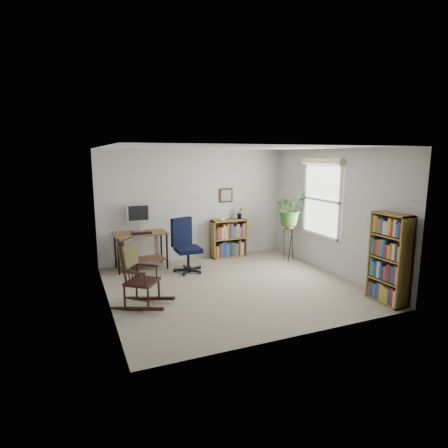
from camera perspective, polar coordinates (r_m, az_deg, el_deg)
name	(u,v)px	position (r m, az deg, el deg)	size (l,w,h in m)	color
floor	(233,286)	(6.69, 1.35, -9.46)	(4.20, 4.00, 0.00)	gray
ceiling	(233,148)	(6.29, 1.45, 11.55)	(4.20, 4.00, 0.00)	silver
wall_back	(196,205)	(8.23, -4.35, 2.90)	(4.20, 0.00, 2.40)	#B8B7B3
wall_front	(300,245)	(4.67, 11.57, -3.14)	(4.20, 0.00, 2.40)	#B8B7B3
wall_left	(105,229)	(5.85, -17.68, -0.68)	(0.00, 4.00, 2.40)	#B8B7B3
wall_right	(333,212)	(7.49, 16.21, 1.76)	(0.00, 4.00, 2.40)	#B8B7B3
window	(322,200)	(7.67, 14.65, 3.54)	(0.12, 1.20, 1.50)	white
desk	(141,251)	(7.78, -12.53, -3.97)	(1.04, 0.57, 0.75)	brown
monitor	(138,218)	(7.79, -12.91, 0.93)	(0.46, 0.16, 0.56)	#AFAFB4
keyboard	(141,233)	(7.58, -12.48, -1.36)	(0.40, 0.15, 0.03)	black
office_chair	(188,245)	(7.36, -5.50, -3.25)	(0.59, 0.59, 1.08)	black
rocking_chair	(142,272)	(5.83, -12.43, -7.22)	(0.55, 0.92, 1.07)	black
low_bookshelf	(229,238)	(8.45, 0.73, -2.20)	(0.81, 0.27, 0.85)	olive
tall_bookshelf	(389,259)	(6.32, 23.87, -4.86)	(0.27, 0.62, 1.42)	olive
plant_stand	(289,242)	(8.27, 9.87, -2.67)	(0.23, 0.23, 0.84)	black
spider_plant	(291,192)	(8.09, 10.11, 4.87)	(1.69, 1.88, 1.46)	#326322
potted_plant_small	(240,217)	(8.48, 2.45, 1.14)	(0.13, 0.24, 0.11)	#326322
framed_picture	(226,195)	(8.43, 0.34, 4.38)	(0.32, 0.04, 0.32)	black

